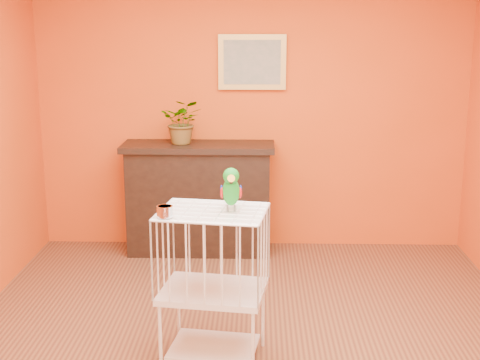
{
  "coord_description": "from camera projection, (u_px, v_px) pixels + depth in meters",
  "views": [
    {
      "loc": [
        0.06,
        -3.96,
        2.12
      ],
      "look_at": [
        -0.05,
        -0.06,
        1.19
      ],
      "focal_mm": 50.0,
      "sensor_mm": 36.0,
      "label": 1
    }
  ],
  "objects": [
    {
      "name": "ground",
      "position": [
        248.0,
        355.0,
        4.34
      ],
      "size": [
        4.5,
        4.5,
        0.0
      ],
      "primitive_type": "plane",
      "color": "brown",
      "rests_on": "ground"
    },
    {
      "name": "room_shell",
      "position": [
        248.0,
        113.0,
        3.98
      ],
      "size": [
        4.5,
        4.5,
        4.5
      ],
      "color": "#DB4C14",
      "rests_on": "ground"
    },
    {
      "name": "console_cabinet",
      "position": [
        199.0,
        198.0,
        6.19
      ],
      "size": [
        1.38,
        0.5,
        1.03
      ],
      "color": "black",
      "rests_on": "ground"
    },
    {
      "name": "potted_plant",
      "position": [
        183.0,
        126.0,
        6.07
      ],
      "size": [
        0.39,
        0.42,
        0.32
      ],
      "primitive_type": "imported",
      "rotation": [
        0.0,
        0.0,
        -0.05
      ],
      "color": "#26722D",
      "rests_on": "console_cabinet"
    },
    {
      "name": "framed_picture",
      "position": [
        252.0,
        62.0,
        6.09
      ],
      "size": [
        0.62,
        0.04,
        0.5
      ],
      "color": "#BB8F43",
      "rests_on": "room_shell"
    },
    {
      "name": "birdcage",
      "position": [
        213.0,
        284.0,
        4.19
      ],
      "size": [
        0.7,
        0.58,
        0.99
      ],
      "rotation": [
        0.0,
        0.0,
        -0.14
      ],
      "color": "silver",
      "rests_on": "ground"
    },
    {
      "name": "feed_cup",
      "position": [
        165.0,
        211.0,
        3.93
      ],
      "size": [
        0.1,
        0.1,
        0.07
      ],
      "primitive_type": "cylinder",
      "color": "silver",
      "rests_on": "birdcage"
    },
    {
      "name": "parrot",
      "position": [
        231.0,
        189.0,
        4.04
      ],
      "size": [
        0.14,
        0.25,
        0.28
      ],
      "rotation": [
        0.0,
        0.0,
        0.05
      ],
      "color": "#59544C",
      "rests_on": "birdcage"
    }
  ]
}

